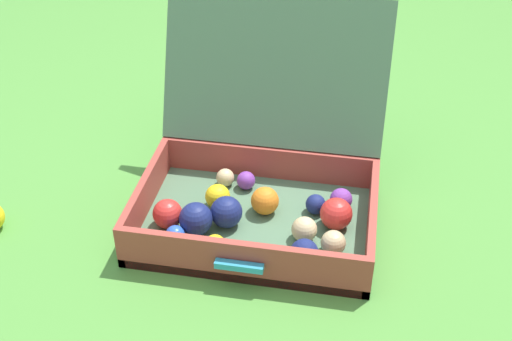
{
  "coord_description": "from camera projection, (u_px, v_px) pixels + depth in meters",
  "views": [
    {
      "loc": [
        0.25,
        -1.28,
        1.1
      ],
      "look_at": [
        0.03,
        -0.04,
        0.18
      ],
      "focal_mm": 46.42,
      "sensor_mm": 36.0,
      "label": 1
    }
  ],
  "objects": [
    {
      "name": "open_suitcase",
      "position": [
        261.0,
        180.0,
        1.66
      ],
      "size": [
        0.58,
        0.59,
        0.48
      ],
      "color": "#4C7051",
      "rests_on": "ground"
    },
    {
      "name": "ground_plane",
      "position": [
        248.0,
        217.0,
        1.7
      ],
      "size": [
        16.0,
        16.0,
        0.0
      ],
      "primitive_type": "plane",
      "color": "#4C8C38"
    }
  ]
}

